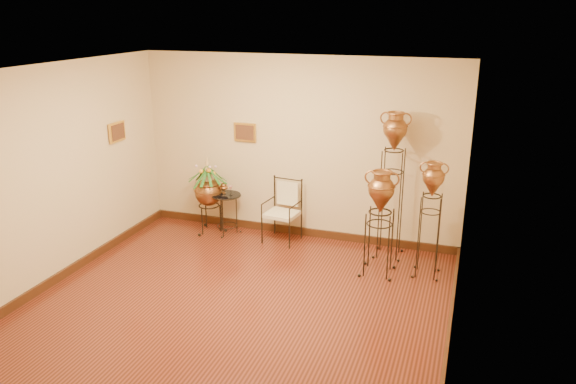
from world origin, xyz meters
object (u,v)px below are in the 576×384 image
(armchair, at_px, (282,212))
(amphora_tall, at_px, (392,184))
(amphora_mid, at_px, (430,219))
(planter_urn, at_px, (208,189))
(side_table, at_px, (227,213))

(armchair, bearing_deg, amphora_tall, 7.09)
(amphora_mid, relative_size, armchair, 1.66)
(amphora_mid, bearing_deg, planter_urn, 172.29)
(planter_urn, bearing_deg, side_table, 0.15)
(planter_urn, xyz_separation_m, armchair, (1.23, 0.00, -0.23))
(amphora_mid, relative_size, side_table, 1.91)
(planter_urn, distance_m, armchair, 1.25)
(amphora_tall, height_order, armchair, amphora_tall)
(amphora_tall, height_order, planter_urn, amphora_tall)
(planter_urn, height_order, armchair, planter_urn)
(amphora_tall, relative_size, side_table, 2.55)
(amphora_tall, xyz_separation_m, armchair, (-1.64, 0.00, -0.61))
(amphora_tall, distance_m, amphora_mid, 0.80)
(armchair, distance_m, side_table, 0.93)
(armchair, relative_size, side_table, 1.15)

